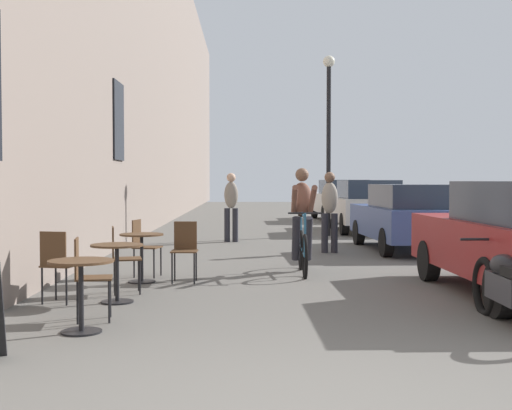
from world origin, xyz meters
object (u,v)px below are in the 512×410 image
(cafe_chair_far_toward_street, at_px, (143,244))
(parked_car_fourth, at_px, (341,199))
(parked_car_third, at_px, (365,205))
(cafe_table_near, at_px, (81,280))
(cafe_chair_far_toward_wall, at_px, (185,247))
(pedestrian_mid, at_px, (231,203))
(parked_motorcycle, at_px, (510,288))
(cafe_chair_near_toward_street, at_px, (87,273))
(parked_car_second, at_px, (407,216))
(cyclist_on_bicycle, at_px, (302,223))
(cafe_chair_mid_toward_street, at_px, (121,255))
(pedestrian_near, at_px, (330,207))
(street_lamp, at_px, (329,122))
(cafe_table_mid, at_px, (117,260))
(cafe_chair_mid_toward_wall, at_px, (58,262))
(cafe_table_far, at_px, (142,247))

(cafe_chair_far_toward_street, bearing_deg, parked_car_fourth, 70.81)
(parked_car_third, bearing_deg, cafe_table_near, -111.29)
(cafe_chair_far_toward_wall, height_order, pedestrian_mid, pedestrian_mid)
(cafe_chair_far_toward_wall, height_order, parked_motorcycle, cafe_chair_far_toward_wall)
(cafe_chair_near_toward_street, bearing_deg, parked_car_second, 54.47)
(cafe_chair_far_toward_street, distance_m, cyclist_on_bicycle, 2.59)
(cafe_chair_far_toward_street, distance_m, pedestrian_mid, 6.17)
(cafe_chair_mid_toward_street, relative_size, parked_car_fourth, 0.20)
(pedestrian_near, relative_size, street_lamp, 0.34)
(cyclist_on_bicycle, distance_m, parked_car_second, 4.28)
(cafe_table_mid, bearing_deg, cyclist_on_bicycle, 47.09)
(cafe_chair_far_toward_street, height_order, pedestrian_near, pedestrian_near)
(cafe_chair_far_toward_street, relative_size, cyclist_on_bicycle, 0.51)
(cafe_chair_mid_toward_street, relative_size, cyclist_on_bicycle, 0.51)
(cafe_chair_mid_toward_street, bearing_deg, cafe_chair_far_toward_wall, 54.53)
(pedestrian_mid, bearing_deg, pedestrian_near, -50.89)
(cafe_chair_far_toward_street, xyz_separation_m, parked_car_third, (5.13, 9.29, 0.27))
(cafe_table_mid, xyz_separation_m, parked_car_third, (5.11, 11.55, 0.27))
(cafe_chair_near_toward_street, height_order, street_lamp, street_lamp)
(cafe_table_near, xyz_separation_m, parked_car_second, (5.09, 7.80, 0.22))
(cafe_chair_mid_toward_wall, distance_m, parked_motorcycle, 5.18)
(cafe_chair_mid_toward_wall, xyz_separation_m, parked_motorcycle, (4.98, -1.43, -0.11))
(cafe_table_near, xyz_separation_m, parked_car_third, (5.15, 13.21, 0.27))
(cafe_chair_near_toward_street, distance_m, parked_car_second, 8.89)
(parked_car_third, relative_size, parked_car_fourth, 0.98)
(cafe_table_far, bearing_deg, cyclist_on_bicycle, 22.94)
(cafe_chair_mid_toward_street, distance_m, pedestrian_near, 6.09)
(cafe_chair_mid_toward_wall, relative_size, cafe_chair_far_toward_wall, 1.00)
(cafe_table_near, height_order, cyclist_on_bicycle, cyclist_on_bicycle)
(cafe_chair_mid_toward_wall, height_order, parked_motorcycle, cafe_chair_mid_toward_wall)
(cafe_chair_mid_toward_wall, relative_size, parked_motorcycle, 0.41)
(cafe_chair_far_toward_street, distance_m, pedestrian_near, 4.82)
(cafe_chair_near_toward_street, relative_size, street_lamp, 0.18)
(cafe_chair_mid_toward_street, bearing_deg, pedestrian_near, 55.95)
(cafe_table_far, relative_size, pedestrian_near, 0.43)
(pedestrian_near, distance_m, parked_car_second, 1.79)
(cafe_table_far, xyz_separation_m, cyclist_on_bicycle, (2.46, 1.04, 0.29))
(cafe_chair_mid_toward_street, height_order, parked_car_fourth, parked_car_fourth)
(cafe_table_far, xyz_separation_m, cafe_chair_far_toward_wall, (0.63, 0.08, -0.00))
(cafe_chair_mid_toward_street, distance_m, parked_car_fourth, 17.43)
(parked_car_third, bearing_deg, cafe_table_far, -117.08)
(cafe_table_near, height_order, cafe_table_far, same)
(cafe_chair_mid_toward_street, distance_m, cafe_table_far, 0.99)
(cafe_chair_far_toward_wall, xyz_separation_m, pedestrian_near, (2.65, 3.98, 0.43))
(parked_car_second, height_order, parked_motorcycle, parked_car_second)
(cafe_chair_mid_toward_street, bearing_deg, parked_motorcycle, -26.65)
(cafe_table_near, relative_size, parked_car_second, 0.18)
(cafe_chair_far_toward_street, height_order, parked_motorcycle, cafe_chair_far_toward_street)
(cafe_chair_near_toward_street, relative_size, cafe_chair_mid_toward_street, 1.00)
(cafe_table_near, xyz_separation_m, cafe_chair_mid_toward_street, (-0.04, 2.34, -0.00))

